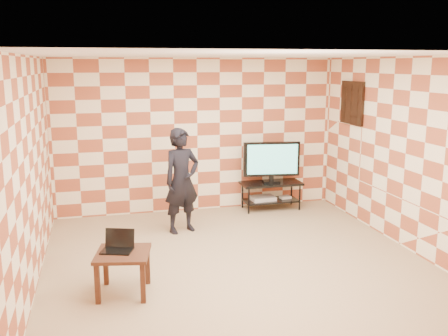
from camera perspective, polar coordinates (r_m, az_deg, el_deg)
The scene contains 14 objects.
floor at distance 6.83m, azimuth 1.27°, elevation -10.50°, with size 5.00×5.00×0.00m, color tan.
wall_back at distance 8.84m, azimuth -3.06°, elevation 3.71°, with size 5.00×0.02×2.70m, color #FFEEC8.
wall_front at distance 4.16m, azimuth 10.68°, elevation -5.77°, with size 5.00×0.02×2.70m, color #FFEEC8.
wall_left at distance 6.26m, azimuth -21.29°, elevation -0.46°, with size 0.02×5.00×2.70m, color #FFEEC8.
wall_right at distance 7.50m, azimuth 20.04°, elevation 1.55°, with size 0.02×5.00×2.70m, color #FFEEC8.
ceiling at distance 6.32m, azimuth 1.38°, elevation 12.78°, with size 5.00×5.00×0.02m, color white.
wall_art at distance 8.73m, azimuth 14.43°, elevation 7.22°, with size 0.04×0.72×0.72m.
tv_stand at distance 9.07m, azimuth 5.39°, elevation -2.45°, with size 1.09×0.49×0.50m.
tv at distance 8.95m, azimuth 5.47°, elevation 0.91°, with size 1.01×0.23×0.74m.
dvd_player at distance 9.07m, azimuth 4.44°, elevation -3.46°, with size 0.43×0.31×0.07m, color silver.
game_console at distance 9.24m, azimuth 7.01°, elevation -3.33°, with size 0.19×0.14×0.04m, color silver.
side_table at distance 5.88m, azimuth -11.47°, elevation -10.21°, with size 0.70×0.70×0.50m.
laptop at distance 5.91m, azimuth -12.00°, elevation -8.68°, with size 0.41×0.37×0.23m.
person at distance 7.76m, azimuth -4.85°, elevation -1.46°, with size 0.60×0.39×1.64m, color black.
Camera 1 is at (-1.71, -6.09, 2.59)m, focal length 40.00 mm.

